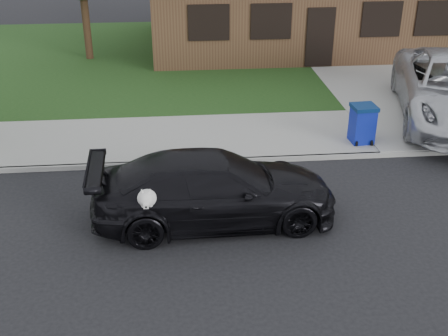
{
  "coord_description": "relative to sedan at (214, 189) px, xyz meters",
  "views": [
    {
      "loc": [
        -1.3,
        -8.75,
        5.99
      ],
      "look_at": [
        -0.39,
        1.04,
        1.1
      ],
      "focal_mm": 45.0,
      "sensor_mm": 36.0,
      "label": 1
    }
  ],
  "objects": [
    {
      "name": "ground",
      "position": [
        0.6,
        -0.93,
        -0.7
      ],
      "size": [
        120.0,
        120.0,
        0.0
      ],
      "primitive_type": "plane",
      "color": "black",
      "rests_on": "ground"
    },
    {
      "name": "sidewalk",
      "position": [
        0.6,
        4.07,
        -0.64
      ],
      "size": [
        60.0,
        3.0,
        0.12
      ],
      "primitive_type": "cube",
      "color": "gray",
      "rests_on": "ground"
    },
    {
      "name": "curb",
      "position": [
        0.6,
        2.57,
        -0.64
      ],
      "size": [
        60.0,
        0.12,
        0.12
      ],
      "primitive_type": "cube",
      "color": "gray",
      "rests_on": "ground"
    },
    {
      "name": "lawn",
      "position": [
        0.6,
        12.07,
        -0.64
      ],
      "size": [
        60.0,
        13.0,
        0.13
      ],
      "primitive_type": "cube",
      "color": "#193814",
      "rests_on": "ground"
    },
    {
      "name": "driveway",
      "position": [
        6.6,
        9.07,
        -0.63
      ],
      "size": [
        4.5,
        13.0,
        0.14
      ],
      "primitive_type": "cube",
      "color": "gray",
      "rests_on": "ground"
    },
    {
      "name": "sedan",
      "position": [
        0.0,
        0.0,
        0.0
      ],
      "size": [
        4.91,
        2.4,
        1.4
      ],
      "rotation": [
        0.0,
        0.0,
        1.61
      ],
      "color": "black",
      "rests_on": "ground"
    },
    {
      "name": "recycling_bin",
      "position": [
        4.06,
        3.29,
        -0.08
      ],
      "size": [
        0.63,
        0.66,
        0.99
      ],
      "rotation": [
        0.0,
        0.0,
        0.06
      ],
      "color": "#0D1D97",
      "rests_on": "sidewalk"
    }
  ]
}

